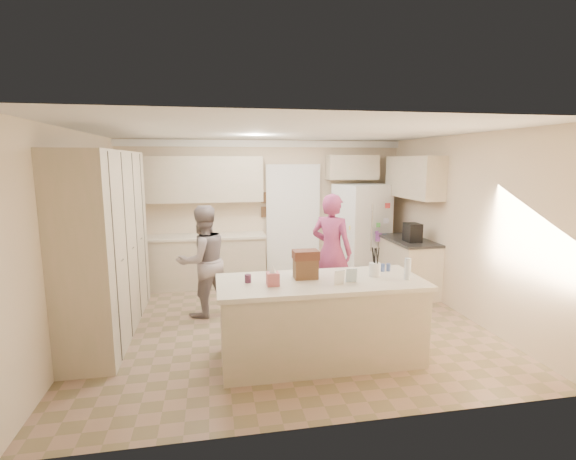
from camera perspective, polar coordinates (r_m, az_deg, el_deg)
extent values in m
cube|color=#96745E|center=(5.93, -0.34, -12.69)|extent=(5.20, 4.60, 0.02)
cube|color=white|center=(5.51, -0.37, 13.46)|extent=(5.20, 4.60, 0.02)
cube|color=beige|center=(7.83, -3.33, 2.66)|extent=(5.20, 0.02, 2.60)
cube|color=beige|center=(3.37, 6.61, -6.55)|extent=(5.20, 0.02, 2.60)
cube|color=beige|center=(5.73, -27.01, -0.89)|extent=(0.02, 4.60, 2.60)
cube|color=beige|center=(6.55, 22.75, 0.59)|extent=(0.02, 4.60, 2.60)
cube|color=white|center=(7.73, -3.38, 11.71)|extent=(5.20, 0.08, 0.12)
cube|color=beige|center=(5.86, -23.47, -1.67)|extent=(0.60, 2.60, 2.35)
cube|color=beige|center=(7.62, -11.61, -4.28)|extent=(2.20, 0.60, 0.88)
cube|color=beige|center=(7.52, -11.73, -0.89)|extent=(2.24, 0.63, 0.04)
cube|color=beige|center=(7.54, -11.96, 6.79)|extent=(2.20, 0.35, 0.80)
cube|color=black|center=(7.92, 0.66, 0.93)|extent=(0.90, 0.06, 2.10)
cube|color=white|center=(7.89, 0.71, 0.90)|extent=(1.02, 0.03, 2.22)
cube|color=brown|center=(7.77, -3.17, 4.46)|extent=(0.15, 0.02, 0.20)
cube|color=brown|center=(7.80, -3.15, 2.49)|extent=(0.15, 0.02, 0.20)
cube|color=white|center=(7.91, 10.00, -0.33)|extent=(1.09, 0.97, 1.80)
cube|color=gray|center=(7.58, 10.93, -0.78)|extent=(0.02, 0.02, 1.78)
cube|color=black|center=(7.45, 9.45, 1.04)|extent=(0.22, 0.03, 0.35)
cylinder|color=silver|center=(7.52, 10.66, 0.31)|extent=(0.02, 0.02, 0.85)
cylinder|color=silver|center=(7.56, 11.36, 0.33)|extent=(0.02, 0.02, 0.85)
cube|color=beige|center=(7.97, 8.76, 8.46)|extent=(0.95, 0.35, 0.45)
cube|color=beige|center=(7.41, 16.08, -4.86)|extent=(0.60, 1.20, 0.88)
cube|color=#2D2B28|center=(7.31, 16.17, -1.37)|extent=(0.63, 1.24, 0.04)
cube|color=beige|center=(7.43, 16.79, 6.94)|extent=(0.35, 1.50, 0.70)
cube|color=black|center=(7.09, 16.67, -0.32)|extent=(0.22, 0.28, 0.30)
cube|color=beige|center=(4.81, 4.42, -12.39)|extent=(2.20, 0.90, 0.88)
cube|color=beige|center=(4.66, 4.50, -7.12)|extent=(2.28, 0.96, 0.05)
cylinder|color=white|center=(4.88, 11.79, -5.31)|extent=(0.13, 0.13, 0.15)
cube|color=#C56064|center=(4.43, -2.09, -6.70)|extent=(0.13, 0.13, 0.14)
cone|color=white|center=(4.40, -2.10, -5.32)|extent=(0.08, 0.08, 0.08)
cube|color=brown|center=(4.68, 2.42, -5.30)|extent=(0.26, 0.18, 0.22)
cube|color=#592D1E|center=(4.64, 2.43, -3.39)|extent=(0.28, 0.20, 0.10)
cylinder|color=#59263F|center=(4.55, -5.50, -6.62)|extent=(0.07, 0.07, 0.09)
cube|color=white|center=(4.48, 7.04, -6.43)|extent=(0.12, 0.06, 0.16)
cube|color=silver|center=(4.57, 8.66, -6.14)|extent=(0.12, 0.05, 0.16)
cylinder|color=silver|center=(4.81, 16.03, -5.13)|extent=(0.07, 0.07, 0.24)
cylinder|color=#3F5492|center=(5.10, 12.83, -5.04)|extent=(0.05, 0.05, 0.09)
cylinder|color=#3F5492|center=(5.13, 13.55, -4.99)|extent=(0.05, 0.05, 0.09)
imported|color=gray|center=(6.12, -11.55, -4.19)|extent=(0.97, 0.90, 1.61)
imported|color=#AC3B82|center=(6.32, 5.96, -2.93)|extent=(0.76, 0.73, 1.75)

